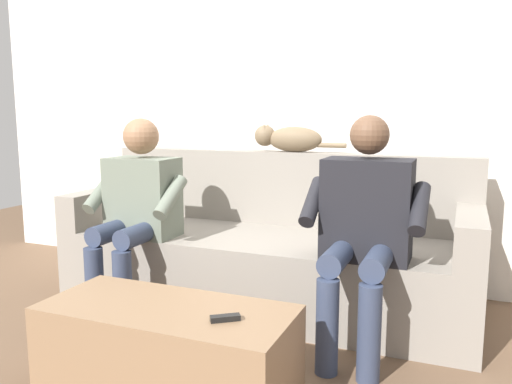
{
  "coord_description": "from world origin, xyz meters",
  "views": [
    {
      "loc": [
        -1.05,
        2.65,
        1.12
      ],
      "look_at": [
        0.0,
        0.06,
        0.69
      ],
      "focal_mm": 35.98,
      "sensor_mm": 36.0,
      "label": 1
    }
  ],
  "objects_px": {
    "coffee_table": "(168,351)",
    "person_left_seated": "(364,221)",
    "person_right_seated": "(137,204)",
    "remote_black": "(225,318)",
    "cat_on_backrest": "(288,138)",
    "couch": "(268,253)"
  },
  "relations": [
    {
      "from": "coffee_table",
      "to": "person_right_seated",
      "type": "relative_size",
      "value": 0.92
    },
    {
      "from": "coffee_table",
      "to": "person_left_seated",
      "type": "bearing_deg",
      "value": -131.67
    },
    {
      "from": "couch",
      "to": "person_left_seated",
      "type": "height_order",
      "value": "person_left_seated"
    },
    {
      "from": "couch",
      "to": "person_right_seated",
      "type": "height_order",
      "value": "person_right_seated"
    },
    {
      "from": "person_left_seated",
      "to": "cat_on_backrest",
      "type": "xyz_separation_m",
      "value": [
        0.61,
        -0.69,
        0.34
      ]
    },
    {
      "from": "cat_on_backrest",
      "to": "remote_black",
      "type": "xyz_separation_m",
      "value": [
        -0.25,
        1.45,
        -0.59
      ]
    },
    {
      "from": "couch",
      "to": "remote_black",
      "type": "height_order",
      "value": "couch"
    },
    {
      "from": "person_left_seated",
      "to": "couch",
      "type": "bearing_deg",
      "value": -32.78
    },
    {
      "from": "person_left_seated",
      "to": "remote_black",
      "type": "xyz_separation_m",
      "value": [
        0.36,
        0.75,
        -0.25
      ]
    },
    {
      "from": "cat_on_backrest",
      "to": "remote_black",
      "type": "bearing_deg",
      "value": 99.8
    },
    {
      "from": "person_left_seated",
      "to": "remote_black",
      "type": "distance_m",
      "value": 0.87
    },
    {
      "from": "couch",
      "to": "person_right_seated",
      "type": "relative_size",
      "value": 2.14
    },
    {
      "from": "couch",
      "to": "remote_black",
      "type": "xyz_separation_m",
      "value": [
        -0.27,
        1.16,
        0.08
      ]
    },
    {
      "from": "person_right_seated",
      "to": "remote_black",
      "type": "xyz_separation_m",
      "value": [
        -0.91,
        0.76,
        -0.24
      ]
    },
    {
      "from": "couch",
      "to": "coffee_table",
      "type": "distance_m",
      "value": 1.13
    },
    {
      "from": "cat_on_backrest",
      "to": "remote_black",
      "type": "relative_size",
      "value": 5.34
    },
    {
      "from": "coffee_table",
      "to": "remote_black",
      "type": "relative_size",
      "value": 9.13
    },
    {
      "from": "couch",
      "to": "person_left_seated",
      "type": "bearing_deg",
      "value": 147.22
    },
    {
      "from": "person_right_seated",
      "to": "couch",
      "type": "bearing_deg",
      "value": -147.57
    },
    {
      "from": "person_right_seated",
      "to": "remote_black",
      "type": "bearing_deg",
      "value": 140.15
    },
    {
      "from": "coffee_table",
      "to": "person_right_seated",
      "type": "bearing_deg",
      "value": -48.55
    },
    {
      "from": "coffee_table",
      "to": "cat_on_backrest",
      "type": "height_order",
      "value": "cat_on_backrest"
    }
  ]
}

